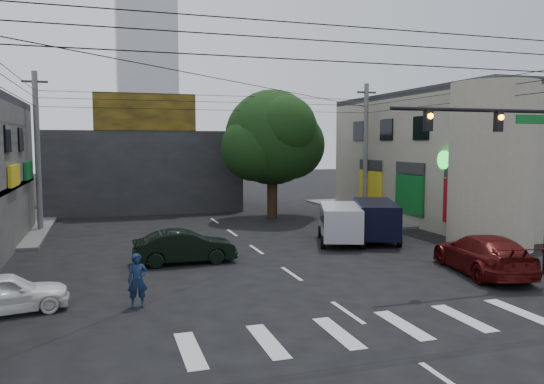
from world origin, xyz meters
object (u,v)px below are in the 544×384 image
traffic_gantry (515,151)px  white_compact (4,293)px  maroon_sedan (483,254)px  navy_van (375,221)px  utility_pole_far_right (366,151)px  silver_minivan (340,224)px  utility_pole_far_left (38,152)px  street_tree (272,138)px  dark_sedan (185,247)px  traffic_officer (138,280)px

traffic_gantry → white_compact: bearing=176.6°
maroon_sedan → navy_van: bearing=-75.1°
utility_pole_far_right → maroon_sedan: utility_pole_far_right is taller
utility_pole_far_right → silver_minivan: utility_pole_far_right is taller
utility_pole_far_left → maroon_sedan: (17.67, -16.22, -3.82)m
white_compact → maroon_sedan: 17.03m
utility_pole_far_right → white_compact: 26.18m
maroon_sedan → street_tree: bearing=-68.4°
white_compact → utility_pole_far_right: bearing=-62.4°
navy_van → maroon_sedan: bearing=-154.3°
street_tree → navy_van: 10.86m
utility_pole_far_right → white_compact: size_ratio=2.37×
utility_pole_far_right → silver_minivan: bearing=-124.4°
utility_pole_far_left → silver_minivan: (15.06, -8.69, -3.64)m
traffic_gantry → white_compact: 18.21m
traffic_gantry → utility_pole_far_left: utility_pole_far_left is taller
traffic_gantry → utility_pole_far_left: bearing=137.1°
dark_sedan → traffic_officer: bearing=157.4°
street_tree → traffic_officer: 20.69m
street_tree → traffic_officer: bearing=-119.7°
utility_pole_far_left → navy_van: bearing=-26.4°
white_compact → maroon_sedan: maroon_sedan is taller
street_tree → utility_pole_far_right: (6.50, -1.00, -0.87)m
street_tree → dark_sedan: (-7.70, -11.84, -4.77)m
traffic_officer → navy_van: bearing=31.7°
dark_sedan → navy_van: (10.36, 2.30, 0.31)m
traffic_gantry → dark_sedan: (-11.53, 6.17, -4.12)m
utility_pole_far_left → street_tree: bearing=3.9°
dark_sedan → maroon_sedan: bearing=-116.9°
utility_pole_far_left → traffic_gantry: bearing=-42.9°
utility_pole_far_left → traffic_officer: bearing=-74.8°
utility_pole_far_right → silver_minivan: size_ratio=1.89×
navy_van → traffic_officer: (-12.66, -7.98, -0.17)m
utility_pole_far_left → white_compact: 16.47m
utility_pole_far_right → navy_van: bearing=-114.2°
utility_pole_far_left → utility_pole_far_right: same height
street_tree → silver_minivan: size_ratio=1.79×
utility_pole_far_left → utility_pole_far_right: size_ratio=1.00×
dark_sedan → navy_van: navy_van is taller
traffic_gantry → navy_van: traffic_gantry is taller
white_compact → silver_minivan: silver_minivan is taller
utility_pole_far_left → utility_pole_far_right: (21.00, 0.00, 0.00)m
street_tree → silver_minivan: (0.56, -9.69, -4.51)m
maroon_sedan → traffic_officer: traffic_officer is taller
navy_van → dark_sedan: bearing=124.5°
dark_sedan → maroon_sedan: maroon_sedan is taller
maroon_sedan → traffic_officer: bearing=12.4°
maroon_sedan → traffic_officer: 13.17m
dark_sedan → silver_minivan: bearing=-75.9°
street_tree → utility_pole_far_right: 6.63m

